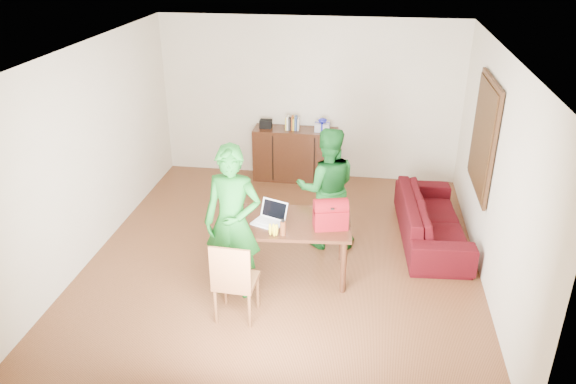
% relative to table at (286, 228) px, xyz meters
% --- Properties ---
extents(room, '(5.20, 5.70, 2.90)m').
position_rel_table_xyz_m(room, '(-0.07, 0.55, 0.66)').
color(room, '#432410').
rests_on(room, ground).
extents(table, '(1.64, 1.01, 0.74)m').
position_rel_table_xyz_m(table, '(0.00, 0.00, 0.00)').
color(table, black).
rests_on(table, ground).
extents(chair, '(0.46, 0.44, 0.98)m').
position_rel_table_xyz_m(chair, '(-0.41, -0.93, -0.36)').
color(chair, brown).
rests_on(chair, ground).
extents(person_near, '(0.71, 0.49, 1.84)m').
position_rel_table_xyz_m(person_near, '(-0.53, -0.46, 0.28)').
color(person_near, '#145A19').
rests_on(person_near, ground).
extents(person_far, '(0.91, 0.76, 1.67)m').
position_rel_table_xyz_m(person_far, '(0.43, 0.81, 0.19)').
color(person_far, '#13551B').
rests_on(person_far, ground).
extents(laptop, '(0.41, 0.35, 0.24)m').
position_rel_table_xyz_m(laptop, '(-0.20, -0.10, 0.14)').
color(laptop, white).
rests_on(laptop, table).
extents(bananas, '(0.16, 0.12, 0.06)m').
position_rel_table_xyz_m(bananas, '(-0.09, -0.36, 0.12)').
color(bananas, yellow).
rests_on(bananas, table).
extents(bottle, '(0.08, 0.08, 0.20)m').
position_rel_table_xyz_m(bottle, '(0.02, -0.33, 0.19)').
color(bottle, '#5E2C15').
rests_on(bottle, table).
extents(red_bag, '(0.44, 0.32, 0.29)m').
position_rel_table_xyz_m(red_bag, '(0.54, -0.07, 0.24)').
color(red_bag, maroon).
rests_on(red_bag, table).
extents(sofa, '(0.96, 2.13, 0.61)m').
position_rel_table_xyz_m(sofa, '(1.87, 1.16, -0.34)').
color(sofa, '#380708').
rests_on(sofa, ground).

